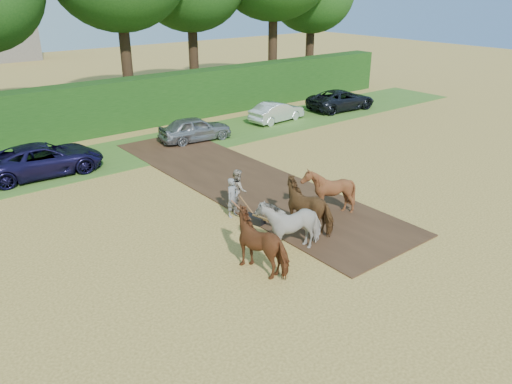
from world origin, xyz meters
TOP-DOWN VIEW (x-y plane):
  - ground at (0.00, 0.00)m, footprint 120.00×120.00m
  - earth_strip at (1.50, 7.00)m, footprint 4.50×17.00m
  - grass_verge at (0.00, 14.00)m, footprint 50.00×5.00m
  - hedgerow at (0.00, 18.50)m, footprint 46.00×1.60m
  - spectator_near at (-0.42, 4.71)m, footprint 0.89×0.99m
  - plough_team at (-0.19, 1.52)m, footprint 6.18×5.10m
  - parked_cars at (0.10, 13.68)m, footprint 35.54×3.19m

SIDE VIEW (x-z plane):
  - ground at x=0.00m, z-range 0.00..0.00m
  - grass_verge at x=0.00m, z-range 0.00..0.03m
  - earth_strip at x=1.50m, z-range 0.00..0.05m
  - parked_cars at x=0.10m, z-range -0.03..1.44m
  - spectator_near at x=-0.42m, z-range 0.00..1.66m
  - plough_team at x=-0.19m, z-range -0.01..1.84m
  - hedgerow at x=0.00m, z-range 0.00..3.00m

